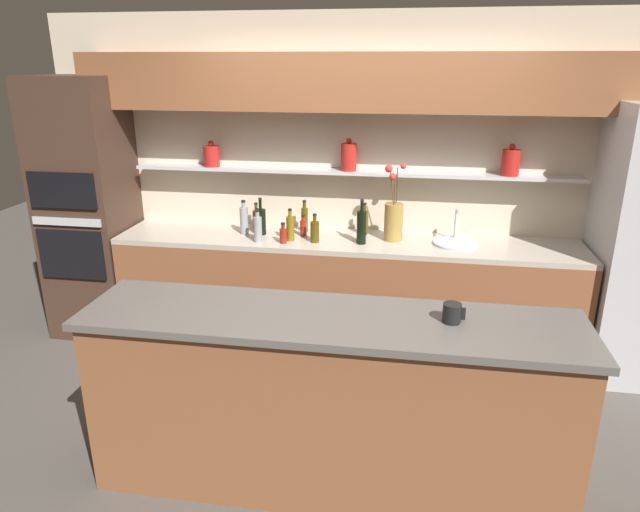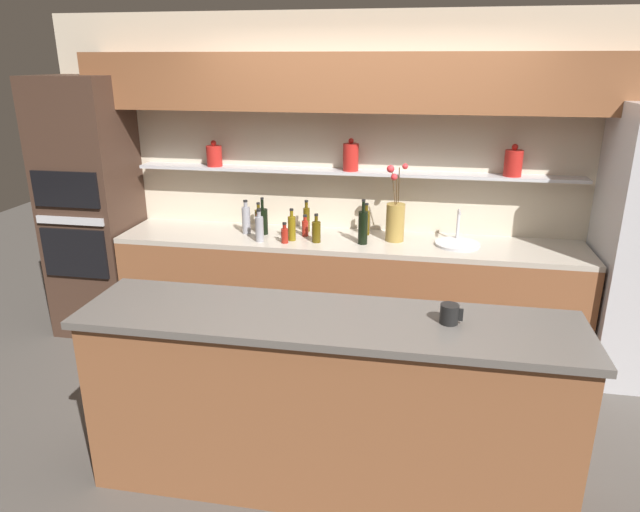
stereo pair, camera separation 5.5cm
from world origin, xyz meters
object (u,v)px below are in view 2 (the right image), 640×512
Objects in this scene: flower_vase at (395,219)px; bottle_oil_5 at (292,228)px; bottle_wine_7 at (263,221)px; oven_tower at (92,209)px; sink_fixture at (458,242)px; bottle_oil_6 at (316,231)px; bottle_sauce_10 at (305,227)px; bottle_sauce_11 at (259,221)px; bottle_sauce_1 at (285,235)px; bottle_oil_9 at (259,218)px; bottle_spirit_8 at (246,219)px; bottle_oil_2 at (307,219)px; bottle_spirit_3 at (259,228)px; bottle_wine_0 at (363,227)px; coffee_mug at (450,314)px; bottle_oil_4 at (366,222)px.

bottle_oil_5 is at bearing -170.12° from flower_vase.
bottle_wine_7 is at bearing -179.36° from flower_vase.
oven_tower is 1.47m from bottle_wine_7.
oven_tower is 3.00m from sink_fixture.
oven_tower is 9.52× the size of bottle_oil_6.
bottle_oil_6 reaches higher than bottle_sauce_10.
bottle_sauce_10 is 0.40m from bottle_sauce_11.
oven_tower is 13.27× the size of bottle_sauce_1.
bottle_oil_6 is 0.19m from bottle_sauce_10.
bottle_spirit_8 is at bearing -107.58° from bottle_oil_9.
bottle_oil_2 is 1.37× the size of bottle_sauce_11.
bottle_spirit_3 is at bearing -147.19° from bottle_sauce_10.
bottle_wine_0 is 1.36× the size of bottle_spirit_3.
oven_tower reaches higher than bottle_oil_2.
bottle_oil_6 reaches higher than bottle_sauce_11.
bottle_oil_2 reaches higher than bottle_oil_5.
bottle_sauce_1 is at bearing -27.91° from bottle_spirit_8.
bottle_spirit_3 is 0.85× the size of bottle_wine_7.
flower_vase reaches higher than bottle_oil_5.
bottle_oil_5 is at bearing -120.54° from bottle_sauce_10.
bottle_spirit_8 reaches higher than bottle_oil_5.
bottle_oil_5 is 2.25× the size of coffee_mug.
bottle_oil_9 is (-0.41, 0.03, -0.02)m from bottle_oil_2.
bottle_sauce_1 is 0.62× the size of bottle_oil_2.
bottle_oil_2 is 1.15× the size of bottle_oil_6.
bottle_oil_2 is at bearing -3.74° from bottle_oil_9.
bottle_wine_7 is (1.47, 0.03, -0.04)m from oven_tower.
bottle_sauce_11 is at bearing 134.64° from bottle_sauce_1.
bottle_oil_4 is 2.31× the size of coffee_mug.
flower_vase is 1.04m from bottle_spirit_3.
bottle_oil_6 is at bearing -23.29° from bottle_sauce_11.
sink_fixture reaches higher than bottle_sauce_10.
oven_tower is 2.52m from flower_vase.
bottle_wine_7 is at bearing 138.76° from bottle_sauce_1.
oven_tower is at bearing -178.94° from bottle_sauce_10.
bottle_spirit_8 is (-1.18, -0.02, -0.06)m from flower_vase.
bottle_oil_2 is 0.87× the size of bottle_wine_7.
bottle_oil_6 is (0.13, -0.27, -0.02)m from bottle_oil_2.
bottle_oil_4 is at bearing 153.09° from flower_vase.
bottle_wine_7 is at bearing 1.05° from oven_tower.
bottle_spirit_8 reaches higher than bottle_oil_4.
flower_vase is (2.52, 0.04, 0.03)m from oven_tower.
bottle_spirit_8 reaches higher than bottle_spirit_3.
bottle_spirit_3 is at bearing -132.07° from bottle_oil_2.
flower_vase is 1.11m from bottle_sauce_11.
bottle_sauce_11 is (0.03, -0.08, -0.00)m from bottle_oil_9.
bottle_oil_2 reaches higher than bottle_sauce_11.
bottle_oil_2 is 0.30m from bottle_oil_6.
sink_fixture is 1.78× the size of bottle_sauce_11.
bottle_sauce_11 is (1.42, 0.11, -0.07)m from oven_tower.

